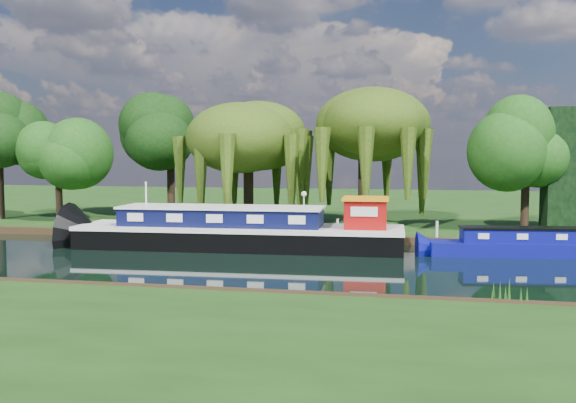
% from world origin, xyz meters
% --- Properties ---
extents(ground, '(120.00, 120.00, 0.00)m').
position_xyz_m(ground, '(0.00, 0.00, 0.00)').
color(ground, black).
extents(far_bank, '(120.00, 52.00, 0.45)m').
position_xyz_m(far_bank, '(0.00, 34.00, 0.23)').
color(far_bank, '#16340E').
rests_on(far_bank, ground).
extents(dutch_barge, '(19.02, 5.07, 3.98)m').
position_xyz_m(dutch_barge, '(-2.11, 4.68, 0.99)').
color(dutch_barge, black).
rests_on(dutch_barge, ground).
extents(narrowboat, '(11.57, 3.27, 1.67)m').
position_xyz_m(narrowboat, '(14.17, 5.12, 0.59)').
color(narrowboat, '#0A0C73').
rests_on(narrowboat, ground).
extents(red_dinghy, '(3.58, 3.03, 0.63)m').
position_xyz_m(red_dinghy, '(-11.53, 6.24, 0.00)').
color(red_dinghy, maroon).
rests_on(red_dinghy, ground).
extents(white_cruiser, '(2.69, 2.35, 1.36)m').
position_xyz_m(white_cruiser, '(11.62, 5.37, 0.00)').
color(white_cruiser, silver).
rests_on(white_cruiser, ground).
extents(willow_left, '(6.84, 6.84, 8.20)m').
position_xyz_m(willow_left, '(-3.89, 12.80, 6.41)').
color(willow_left, black).
rests_on(willow_left, far_bank).
extents(willow_right, '(7.18, 7.18, 8.75)m').
position_xyz_m(willow_right, '(4.13, 13.43, 6.83)').
color(willow_right, black).
rests_on(willow_right, far_bank).
extents(tree_far_left, '(4.58, 4.58, 7.39)m').
position_xyz_m(tree_far_left, '(-18.28, 12.19, 5.51)').
color(tree_far_left, black).
rests_on(tree_far_left, far_bank).
extents(tree_far_mid, '(5.54, 5.54, 9.07)m').
position_xyz_m(tree_far_mid, '(-11.88, 18.23, 6.70)').
color(tree_far_mid, black).
rests_on(tree_far_mid, far_bank).
extents(tree_far_right, '(4.62, 4.62, 7.56)m').
position_xyz_m(tree_far_right, '(14.73, 13.29, 5.66)').
color(tree_far_right, black).
rests_on(tree_far_right, far_bank).
extents(lamppost, '(0.36, 0.36, 2.56)m').
position_xyz_m(lamppost, '(0.50, 10.50, 2.42)').
color(lamppost, silver).
rests_on(lamppost, far_bank).
extents(mooring_posts, '(19.16, 0.16, 1.00)m').
position_xyz_m(mooring_posts, '(-0.50, 8.40, 0.95)').
color(mooring_posts, silver).
rests_on(mooring_posts, far_bank).
extents(reeds_near, '(33.70, 1.50, 1.10)m').
position_xyz_m(reeds_near, '(6.87, -7.57, 0.55)').
color(reeds_near, '#1C4713').
rests_on(reeds_near, ground).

